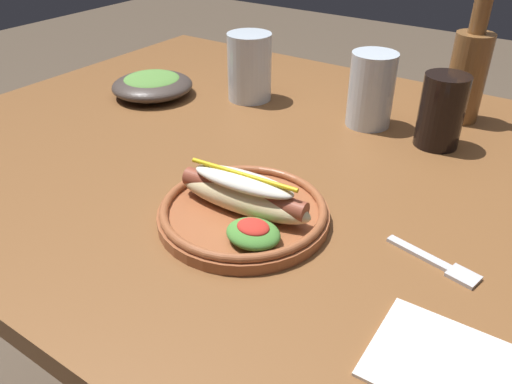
{
  "coord_description": "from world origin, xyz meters",
  "views": [
    {
      "loc": [
        0.4,
        -0.65,
        1.14
      ],
      "look_at": [
        0.07,
        -0.16,
        0.77
      ],
      "focal_mm": 35.68,
      "sensor_mm": 36.0,
      "label": 1
    }
  ],
  "objects_px": {
    "soda_cup": "(442,111)",
    "water_cup": "(371,90)",
    "extra_cup": "(249,67)",
    "napkin": "(440,362)",
    "fork": "(439,264)",
    "glass_bottle": "(468,71)",
    "hot_dog_plate": "(244,208)",
    "side_bowl": "(152,84)"
  },
  "relations": [
    {
      "from": "soda_cup",
      "to": "side_bowl",
      "type": "bearing_deg",
      "value": -169.35
    },
    {
      "from": "hot_dog_plate",
      "to": "extra_cup",
      "type": "relative_size",
      "value": 1.72
    },
    {
      "from": "fork",
      "to": "extra_cup",
      "type": "bearing_deg",
      "value": 159.94
    },
    {
      "from": "soda_cup",
      "to": "glass_bottle",
      "type": "height_order",
      "value": "glass_bottle"
    },
    {
      "from": "hot_dog_plate",
      "to": "extra_cup",
      "type": "distance_m",
      "value": 0.46
    },
    {
      "from": "side_bowl",
      "to": "glass_bottle",
      "type": "bearing_deg",
      "value": 23.05
    },
    {
      "from": "glass_bottle",
      "to": "soda_cup",
      "type": "bearing_deg",
      "value": -90.2
    },
    {
      "from": "soda_cup",
      "to": "hot_dog_plate",
      "type": "bearing_deg",
      "value": -110.08
    },
    {
      "from": "glass_bottle",
      "to": "napkin",
      "type": "distance_m",
      "value": 0.63
    },
    {
      "from": "napkin",
      "to": "water_cup",
      "type": "bearing_deg",
      "value": 121.03
    },
    {
      "from": "soda_cup",
      "to": "extra_cup",
      "type": "bearing_deg",
      "value": -179.38
    },
    {
      "from": "extra_cup",
      "to": "side_bowl",
      "type": "bearing_deg",
      "value": -150.07
    },
    {
      "from": "napkin",
      "to": "side_bowl",
      "type": "bearing_deg",
      "value": 153.81
    },
    {
      "from": "soda_cup",
      "to": "glass_bottle",
      "type": "distance_m",
      "value": 0.14
    },
    {
      "from": "fork",
      "to": "glass_bottle",
      "type": "bearing_deg",
      "value": 115.47
    },
    {
      "from": "hot_dog_plate",
      "to": "extra_cup",
      "type": "height_order",
      "value": "extra_cup"
    },
    {
      "from": "hot_dog_plate",
      "to": "napkin",
      "type": "height_order",
      "value": "hot_dog_plate"
    },
    {
      "from": "soda_cup",
      "to": "napkin",
      "type": "xyz_separation_m",
      "value": [
        0.15,
        -0.47,
        -0.06
      ]
    },
    {
      "from": "extra_cup",
      "to": "fork",
      "type": "bearing_deg",
      "value": -32.28
    },
    {
      "from": "fork",
      "to": "side_bowl",
      "type": "xyz_separation_m",
      "value": [
        -0.68,
        0.21,
        0.02
      ]
    },
    {
      "from": "water_cup",
      "to": "side_bowl",
      "type": "height_order",
      "value": "water_cup"
    },
    {
      "from": "water_cup",
      "to": "extra_cup",
      "type": "distance_m",
      "value": 0.26
    },
    {
      "from": "fork",
      "to": "glass_bottle",
      "type": "xyz_separation_m",
      "value": [
        -0.11,
        0.46,
        0.09
      ]
    },
    {
      "from": "napkin",
      "to": "hot_dog_plate",
      "type": "bearing_deg",
      "value": 163.66
    },
    {
      "from": "hot_dog_plate",
      "to": "glass_bottle",
      "type": "height_order",
      "value": "glass_bottle"
    },
    {
      "from": "glass_bottle",
      "to": "extra_cup",
      "type": "bearing_deg",
      "value": -160.36
    },
    {
      "from": "hot_dog_plate",
      "to": "extra_cup",
      "type": "bearing_deg",
      "value": 124.14
    },
    {
      "from": "water_cup",
      "to": "fork",
      "type": "bearing_deg",
      "value": -54.12
    },
    {
      "from": "water_cup",
      "to": "extra_cup",
      "type": "height_order",
      "value": "same"
    },
    {
      "from": "extra_cup",
      "to": "napkin",
      "type": "relative_size",
      "value": 1.05
    },
    {
      "from": "hot_dog_plate",
      "to": "water_cup",
      "type": "xyz_separation_m",
      "value": [
        0.01,
        0.39,
        0.05
      ]
    },
    {
      "from": "soda_cup",
      "to": "side_bowl",
      "type": "xyz_separation_m",
      "value": [
        -0.58,
        -0.11,
        -0.04
      ]
    },
    {
      "from": "hot_dog_plate",
      "to": "glass_bottle",
      "type": "xyz_separation_m",
      "value": [
        0.14,
        0.52,
        0.07
      ]
    },
    {
      "from": "hot_dog_plate",
      "to": "napkin",
      "type": "bearing_deg",
      "value": -16.34
    },
    {
      "from": "glass_bottle",
      "to": "side_bowl",
      "type": "xyz_separation_m",
      "value": [
        -0.58,
        -0.25,
        -0.07
      ]
    },
    {
      "from": "fork",
      "to": "soda_cup",
      "type": "height_order",
      "value": "soda_cup"
    },
    {
      "from": "water_cup",
      "to": "glass_bottle",
      "type": "height_order",
      "value": "glass_bottle"
    },
    {
      "from": "hot_dog_plate",
      "to": "fork",
      "type": "distance_m",
      "value": 0.26
    },
    {
      "from": "hot_dog_plate",
      "to": "glass_bottle",
      "type": "distance_m",
      "value": 0.54
    },
    {
      "from": "soda_cup",
      "to": "water_cup",
      "type": "xyz_separation_m",
      "value": [
        -0.13,
        0.01,
        0.01
      ]
    },
    {
      "from": "fork",
      "to": "water_cup",
      "type": "bearing_deg",
      "value": 138.1
    },
    {
      "from": "water_cup",
      "to": "glass_bottle",
      "type": "distance_m",
      "value": 0.18
    }
  ]
}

